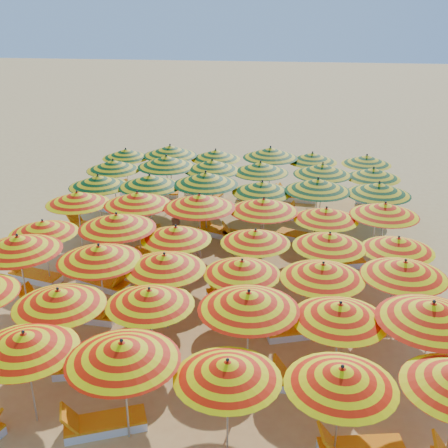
{
  "coord_description": "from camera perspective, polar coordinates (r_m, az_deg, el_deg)",
  "views": [
    {
      "loc": [
        1.98,
        -16.15,
        8.59
      ],
      "look_at": [
        0.0,
        0.5,
        1.6
      ],
      "focal_mm": 45.0,
      "sensor_mm": 36.0,
      "label": 1
    }
  ],
  "objects": [
    {
      "name": "ground",
      "position": [
        18.4,
        -0.18,
        -5.2
      ],
      "size": [
        120.0,
        120.0,
        0.0
      ],
      "primitive_type": "plane",
      "color": "tan",
      "rests_on": "ground"
    },
    {
      "name": "umbrella_1",
      "position": [
        12.27,
        -19.6,
        -11.22
      ],
      "size": [
        2.48,
        2.48,
        2.3
      ],
      "color": "silver",
      "rests_on": "ground"
    },
    {
      "name": "umbrella_2",
      "position": [
        11.32,
        -10.3,
        -12.62
      ],
      "size": [
        2.87,
        2.87,
        2.41
      ],
      "color": "silver",
      "rests_on": "ground"
    },
    {
      "name": "umbrella_3",
      "position": [
        10.96,
        0.36,
        -14.61
      ],
      "size": [
        2.67,
        2.67,
        2.22
      ],
      "color": "silver",
      "rests_on": "ground"
    },
    {
      "name": "umbrella_4",
      "position": [
        10.95,
        11.85,
        -14.96
      ],
      "size": [
        2.54,
        2.54,
        2.27
      ],
      "color": "silver",
      "rests_on": "ground"
    },
    {
      "name": "umbrella_7",
      "position": [
        13.62,
        -16.45,
        -7.19
      ],
      "size": [
        2.75,
        2.75,
        2.3
      ],
      "color": "silver",
      "rests_on": "ground"
    },
    {
      "name": "umbrella_8",
      "position": [
        13.34,
        -7.57,
        -7.36
      ],
      "size": [
        2.17,
        2.17,
        2.24
      ],
      "color": "silver",
      "rests_on": "ground"
    },
    {
      "name": "umbrella_9",
      "position": [
        12.69,
        2.53,
        -7.79
      ],
      "size": [
        2.61,
        2.61,
        2.46
      ],
      "color": "silver",
      "rests_on": "ground"
    },
    {
      "name": "umbrella_10",
      "position": [
        12.81,
        11.7,
        -8.73
      ],
      "size": [
        2.62,
        2.62,
        2.3
      ],
      "color": "silver",
      "rests_on": "ground"
    },
    {
      "name": "umbrella_11",
      "position": [
        12.96,
        20.41,
        -8.4
      ],
      "size": [
        2.99,
        2.99,
        2.52
      ],
      "color": "silver",
      "rests_on": "ground"
    },
    {
      "name": "umbrella_12",
      "position": [
        16.34,
        -20.18,
        -1.89
      ],
      "size": [
        2.86,
        2.86,
        2.49
      ],
      "color": "silver",
      "rests_on": "ground"
    },
    {
      "name": "umbrella_13",
      "position": [
        15.3,
        -12.57,
        -2.92
      ],
      "size": [
        2.57,
        2.57,
        2.42
      ],
      "color": "silver",
      "rests_on": "ground"
    },
    {
      "name": "umbrella_14",
      "position": [
        14.79,
        -6.05,
        -3.83
      ],
      "size": [
        2.67,
        2.67,
        2.31
      ],
      "color": "silver",
      "rests_on": "ground"
    },
    {
      "name": "umbrella_15",
      "position": [
        14.69,
        1.85,
        -4.42
      ],
      "size": [
        2.43,
        2.43,
        2.17
      ],
      "color": "silver",
      "rests_on": "ground"
    },
    {
      "name": "umbrella_16",
      "position": [
        14.46,
        10.01,
        -4.73
      ],
      "size": [
        2.56,
        2.56,
        2.3
      ],
      "color": "silver",
      "rests_on": "ground"
    },
    {
      "name": "umbrella_17",
      "position": [
        15.0,
        17.88,
        -4.35
      ],
      "size": [
        2.35,
        2.35,
        2.34
      ],
      "color": "silver",
      "rests_on": "ground"
    },
    {
      "name": "umbrella_18",
      "position": [
        17.91,
        -17.9,
        -0.3
      ],
      "size": [
        2.32,
        2.32,
        2.21
      ],
      "color": "silver",
      "rests_on": "ground"
    },
    {
      "name": "umbrella_19",
      "position": [
        17.15,
        -10.84,
        0.28
      ],
      "size": [
        3.11,
        3.11,
        2.49
      ],
      "color": "silver",
      "rests_on": "ground"
    },
    {
      "name": "umbrella_20",
      "position": [
        16.64,
        -4.9,
        -0.92
      ],
      "size": [
        2.76,
        2.76,
        2.23
      ],
      "color": "silver",
      "rests_on": "ground"
    },
    {
      "name": "umbrella_21",
      "position": [
        16.47,
        3.22,
        -1.28
      ],
      "size": [
        2.12,
        2.12,
        2.19
      ],
      "color": "silver",
      "rests_on": "ground"
    },
    {
      "name": "umbrella_22",
      "position": [
        16.36,
        10.67,
        -1.63
      ],
      "size": [
        2.56,
        2.56,
        2.25
      ],
      "color": "silver",
      "rests_on": "ground"
    },
    {
      "name": "umbrella_23",
      "position": [
        16.67,
        17.27,
        -1.97
      ],
      "size": [
        2.5,
        2.5,
        2.2
      ],
      "color": "silver",
      "rests_on": "ground"
    },
    {
      "name": "umbrella_24",
      "position": [
        19.85,
        -14.68,
        2.59
      ],
      "size": [
        2.61,
        2.61,
        2.31
      ],
      "color": "silver",
      "rests_on": "ground"
    },
    {
      "name": "umbrella_25",
      "position": [
        19.09,
        -8.78,
        2.57
      ],
      "size": [
        2.97,
        2.97,
        2.42
      ],
      "color": "silver",
      "rests_on": "ground"
    },
    {
      "name": "umbrella_26",
      "position": [
        18.4,
        -2.52,
        2.34
      ],
      "size": [
        2.64,
        2.64,
        2.52
      ],
      "color": "silver",
      "rests_on": "ground"
    },
    {
      "name": "umbrella_27",
      "position": [
        18.42,
        4.06,
        1.96
      ],
      "size": [
        2.74,
        2.74,
        2.39
      ],
      "color": "silver",
      "rests_on": "ground"
    },
    {
      "name": "umbrella_28",
      "position": [
        18.32,
        10.34,
        1.01
      ],
      "size": [
        2.56,
        2.56,
        2.22
      ],
      "color": "silver",
      "rests_on": "ground"
    },
    {
      "name": "umbrella_29",
      "position": [
        18.78,
        16.03,
        1.44
      ],
      "size": [
        2.43,
        2.43,
        2.36
      ],
      "color": "silver",
      "rests_on": "ground"
    },
    {
      "name": "umbrella_30",
      "position": [
        21.36,
        -12.65,
        4.29
      ],
      "size": [
        2.42,
        2.42,
        2.35
      ],
      "color": "silver",
      "rests_on": "ground"
    },
    {
      "name": "umbrella_31",
      "position": [
        20.77,
        -7.55,
        4.36
      ],
      "size": [
        2.8,
        2.8,
        2.44
      ],
      "color": "silver",
      "rests_on": "ground"
    },
    {
      "name": "umbrella_32",
      "position": [
        20.61,
        -1.87,
        4.65
      ],
      "size": [
        2.96,
        2.96,
        2.54
      ],
      "color": "silver",
      "rests_on": "ground"
    },
    {
      "name": "umbrella_33",
      "position": [
        20.29,
        3.91,
        3.76
      ],
      "size": [
        2.74,
        2.74,
        2.32
      ],
      "color": "silver",
      "rests_on": "ground"
    },
    {
      "name": "umbrella_34",
      "position": [
        20.3,
        9.51,
        3.94
      ],
      "size": [
        2.91,
        2.91,
        2.49
      ],
      "color": "silver",
      "rests_on": "ground"
    },
    {
      "name": "umbrella_35",
      "position": [
        20.54,
        15.45,
        3.48
      ],
      "size": [
        2.77,
        2.77,
        2.43
      ],
      "color": "silver",
      "rests_on": "ground"
    },
    {
      "name": "umbrella_36",
      "position": [
        23.32,
        -11.19,
        5.9
      ],
      "size": [
        2.74,
        2.74,
        2.32
      ],
      "color": "silver",
      "rests_on": "ground"
    },
    {
      "name": "umbrella_37",
      "position": [
        22.94,
        -5.87,
        6.34
      ],
      "size": [
        2.54,
        2.54,
        2.5
      ],
      "color": "silver",
      "rests_on": "ground"
    },
    {
      "name": "umbrella_38",
      "position": [
        22.55,
        -1.2,
        5.99
      ],
      "size": [
        2.87,
        2.87,
        2.42
      ],
      "color": "silver",
      "rests_on": "ground"
    },
    {
      "name": "umbrella_39",
      "position": [
        22.43,
        3.72,
        5.76
      ],
      "size": [
        2.89,
        2.89,
        2.38
      ],
      "color": "silver",
      "rests_on": "ground"
    },
    {
      "name": "umbrella_40",
      "position": [
        22.38,
        9.98,
        5.5
      ],
      "size": [
        2.77,
        2.77,
        2.42
      ],
      "color": "silver",
      "rests_on": "ground"
    },
    {
      "name": "umbrella_41",
      "position": [
        22.78,
        14.92,
        5.02
      ],
      "size": [
        2.24,
        2.24,
        2.26
      ],
      "color": "silver",
      "rests_on": "ground"
    },
    {
      "name": "umbrella_42",
      "position": [
        25.31,
        -9.94,
        7.07
      ],
      "size": [
        2.3,
        2.3,
        2.21
      ],
      "color": "silver",
      "rests_on": "ground"
    },
    {
      "name": "umbrella_43",
      "position": [
        24.64,
        -5.49,
        7.45
      ],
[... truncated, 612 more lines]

